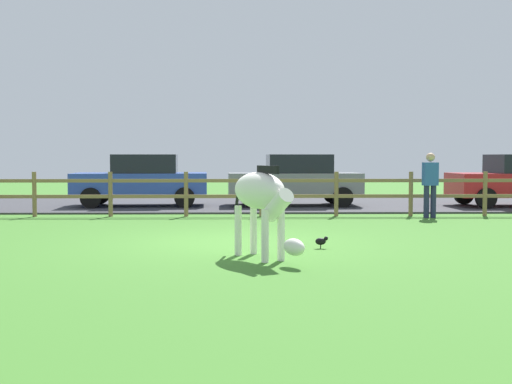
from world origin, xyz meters
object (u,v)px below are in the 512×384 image
parked_car_blue (142,180)px  parked_car_grey (295,180)px  visitor_near_fence (430,182)px  zebra (262,198)px  crow_on_grass (321,241)px

parked_car_blue → parked_car_grey: 4.67m
parked_car_blue → visitor_near_fence: 8.54m
visitor_near_fence → parked_car_blue: bearing=155.6°
zebra → parked_car_blue: parked_car_blue is taller
zebra → visitor_near_fence: (4.43, 6.42, -0.02)m
parked_car_grey → zebra: bearing=-97.5°
visitor_near_fence → zebra: bearing=-124.6°
zebra → parked_car_grey: bearing=82.5°
crow_on_grass → parked_car_grey: size_ratio=0.05×
visitor_near_fence → parked_car_grey: bearing=131.2°
crow_on_grass → visitor_near_fence: bearing=57.6°
crow_on_grass → parked_car_blue: parked_car_blue is taller
parked_car_blue → parked_car_grey: same height
crow_on_grass → visitor_near_fence: 6.40m
zebra → parked_car_grey: parked_car_grey is taller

